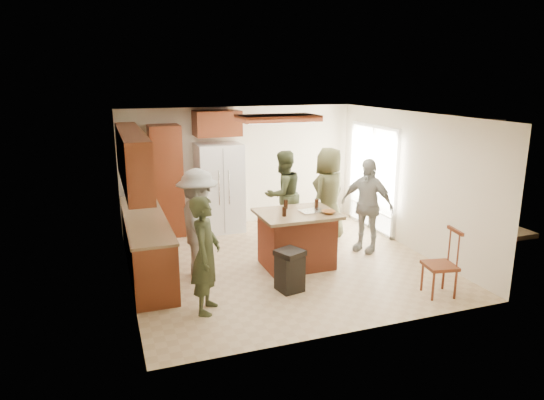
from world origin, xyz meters
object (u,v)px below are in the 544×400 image
object	(u,v)px
person_behind_left	(283,194)
kitchen_island	(297,239)
person_side_right	(367,205)
refrigerator	(220,188)
person_counter	(199,224)
person_front_left	(206,255)
person_behind_right	(329,195)
spindle_chair	(441,265)
trash_bin	(290,270)

from	to	relation	value
person_behind_left	kitchen_island	xyz separation A→B (m)	(-0.34, -1.52, -0.39)
person_side_right	refrigerator	xyz separation A→B (m)	(-2.20, 2.07, 0.05)
person_behind_left	kitchen_island	size ratio (longest dim) A/B	1.35
person_counter	refrigerator	world-z (taller)	refrigerator
person_front_left	person_behind_right	distance (m)	3.56
person_behind_right	spindle_chair	xyz separation A→B (m)	(0.45, -2.79, -0.45)
kitchen_island	trash_bin	size ratio (longest dim) A/B	2.03
person_front_left	kitchen_island	xyz separation A→B (m)	(1.76, 1.10, -0.33)
kitchen_island	refrigerator	bearing A→B (deg)	107.46
person_behind_right	person_side_right	distance (m)	0.86
person_behind_right	spindle_chair	bearing A→B (deg)	67.11
person_counter	kitchen_island	xyz separation A→B (m)	(1.62, -0.07, -0.40)
refrigerator	trash_bin	bearing A→B (deg)	-85.30
kitchen_island	person_behind_right	bearing A→B (deg)	43.65
person_side_right	refrigerator	bearing A→B (deg)	-167.27
person_counter	trash_bin	distance (m)	1.59
trash_bin	kitchen_island	bearing A→B (deg)	61.78
person_front_left	person_behind_right	world-z (taller)	person_behind_right
person_side_right	trash_bin	size ratio (longest dim) A/B	2.71
person_side_right	kitchen_island	size ratio (longest dim) A/B	1.33
person_behind_left	spindle_chair	size ratio (longest dim) A/B	1.73
spindle_chair	person_counter	bearing A→B (deg)	149.99
refrigerator	kitchen_island	distance (m)	2.49
person_behind_left	refrigerator	size ratio (longest dim) A/B	0.96
person_front_left	person_side_right	world-z (taller)	person_side_right
person_behind_right	refrigerator	world-z (taller)	person_behind_right
person_behind_left	spindle_chair	world-z (taller)	person_behind_left
person_front_left	person_counter	world-z (taller)	person_counter
spindle_chair	trash_bin	bearing A→B (deg)	156.50
refrigerator	trash_bin	distance (m)	3.28
person_behind_left	person_counter	distance (m)	2.44
kitchen_island	person_front_left	bearing A→B (deg)	-147.95
person_side_right	trash_bin	distance (m)	2.31
person_behind_left	refrigerator	world-z (taller)	refrigerator
person_front_left	trash_bin	world-z (taller)	person_front_left
kitchen_island	trash_bin	bearing A→B (deg)	-118.22
person_front_left	person_behind_left	bearing A→B (deg)	-13.74
person_front_left	person_behind_right	bearing A→B (deg)	-28.15
person_counter	spindle_chair	size ratio (longest dim) A/B	1.75
person_behind_left	trash_bin	size ratio (longest dim) A/B	2.74
person_behind_right	spindle_chair	world-z (taller)	person_behind_right
refrigerator	spindle_chair	world-z (taller)	refrigerator
person_behind_left	spindle_chair	bearing A→B (deg)	91.44
kitchen_island	person_behind_left	bearing A→B (deg)	77.45
refrigerator	trash_bin	xyz separation A→B (m)	(0.26, -3.22, -0.58)
person_behind_right	person_counter	xyz separation A→B (m)	(-2.71, -0.96, -0.04)
refrigerator	spindle_chair	xyz separation A→B (m)	(2.27, -4.09, -0.45)
person_behind_right	person_side_right	bearing A→B (deg)	84.42
person_side_right	trash_bin	xyz separation A→B (m)	(-1.94, -1.15, -0.53)
person_behind_left	person_side_right	world-z (taller)	person_behind_left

